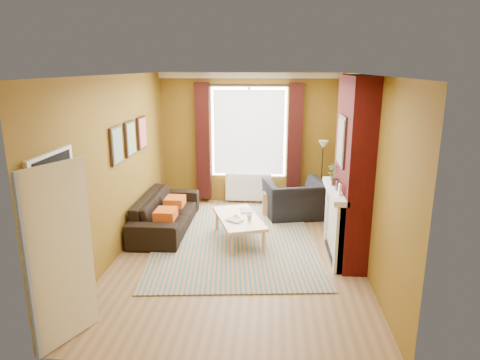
# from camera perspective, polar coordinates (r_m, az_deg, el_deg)

# --- Properties ---
(ground) EXTENTS (5.50, 5.50, 0.00)m
(ground) POSITION_cam_1_polar(r_m,az_deg,el_deg) (7.03, -0.16, -9.63)
(ground) COLOR brown
(ground) RESTS_ON ground
(room_walls) EXTENTS (3.82, 5.54, 2.83)m
(room_walls) POSITION_cam_1_polar(r_m,az_deg,el_deg) (6.82, 5.36, 1.87)
(room_walls) COLOR brown
(room_walls) RESTS_ON ground
(striped_rug) EXTENTS (3.09, 4.02, 0.02)m
(striped_rug) POSITION_cam_1_polar(r_m,az_deg,el_deg) (7.51, -0.80, -7.86)
(striped_rug) COLOR #2F6882
(striped_rug) RESTS_ON ground
(sofa) EXTENTS (0.87, 2.21, 0.64)m
(sofa) POSITION_cam_1_polar(r_m,az_deg,el_deg) (8.00, -9.83, -4.25)
(sofa) COLOR black
(sofa) RESTS_ON ground
(armchair) EXTENTS (1.35, 1.24, 0.74)m
(armchair) POSITION_cam_1_polar(r_m,az_deg,el_deg) (8.55, 7.28, -2.53)
(armchair) COLOR black
(armchair) RESTS_ON ground
(coffee_table) EXTENTS (1.04, 1.45, 0.44)m
(coffee_table) POSITION_cam_1_polar(r_m,az_deg,el_deg) (7.31, -0.15, -5.30)
(coffee_table) COLOR #D4B27A
(coffee_table) RESTS_ON ground
(wicker_stool) EXTENTS (0.49, 0.49, 0.48)m
(wicker_stool) POSITION_cam_1_polar(r_m,az_deg,el_deg) (8.66, 4.27, -3.16)
(wicker_stool) COLOR #9C6F43
(wicker_stool) RESTS_ON ground
(floor_lamp) EXTENTS (0.26, 0.26, 1.45)m
(floor_lamp) POSITION_cam_1_polar(r_m,az_deg,el_deg) (9.01, 10.96, 3.26)
(floor_lamp) COLOR black
(floor_lamp) RESTS_ON ground
(book_a) EXTENTS (0.32, 0.31, 0.02)m
(book_a) POSITION_cam_1_polar(r_m,az_deg,el_deg) (7.05, -1.20, -5.59)
(book_a) COLOR #999999
(book_a) RESTS_ON coffee_table
(book_b) EXTENTS (0.25, 0.31, 0.02)m
(book_b) POSITION_cam_1_polar(r_m,az_deg,el_deg) (7.59, 0.08, -4.08)
(book_b) COLOR #999999
(book_b) RESTS_ON coffee_table
(mug) EXTENTS (0.13, 0.13, 0.08)m
(mug) POSITION_cam_1_polar(r_m,az_deg,el_deg) (7.14, 1.25, -5.05)
(mug) COLOR #999999
(mug) RESTS_ON coffee_table
(tv_remote) EXTENTS (0.10, 0.16, 0.02)m
(tv_remote) POSITION_cam_1_polar(r_m,az_deg,el_deg) (7.29, -0.43, -4.89)
(tv_remote) COLOR #28282A
(tv_remote) RESTS_ON coffee_table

